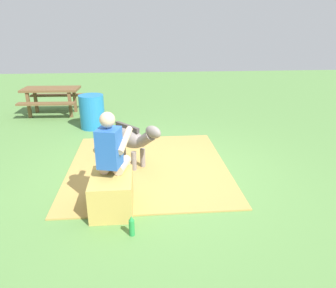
# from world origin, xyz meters

# --- Properties ---
(ground_plane) EXTENTS (24.00, 24.00, 0.00)m
(ground_plane) POSITION_xyz_m (0.00, 0.00, 0.00)
(ground_plane) COLOR #568442
(hay_patch) EXTENTS (3.11, 2.77, 0.02)m
(hay_patch) POSITION_xyz_m (0.26, 0.12, 0.01)
(hay_patch) COLOR #AD8C47
(hay_patch) RESTS_ON ground
(hay_bale) EXTENTS (0.76, 0.56, 0.50)m
(hay_bale) POSITION_xyz_m (-1.10, 0.64, 0.25)
(hay_bale) COLOR tan
(hay_bale) RESTS_ON ground
(person_seated) EXTENTS (0.71, 0.52, 1.38)m
(person_seated) POSITION_xyz_m (-0.93, 0.61, 0.77)
(person_seated) COLOR #D8AD8C
(person_seated) RESTS_ON ground
(pony_standing) EXTENTS (1.12, 0.99, 0.89)m
(pony_standing) POSITION_xyz_m (0.32, 0.41, 0.53)
(pony_standing) COLOR slate
(pony_standing) RESTS_ON ground
(soda_bottle) EXTENTS (0.07, 0.07, 0.27)m
(soda_bottle) POSITION_xyz_m (-1.70, 0.37, 0.13)
(soda_bottle) COLOR #268C3F
(soda_bottle) RESTS_ON ground
(water_barrel) EXTENTS (0.59, 0.59, 0.81)m
(water_barrel) POSITION_xyz_m (2.67, 1.39, 0.41)
(water_barrel) COLOR #1E72B2
(water_barrel) RESTS_ON ground
(picnic_bench) EXTENTS (1.36, 1.55, 0.75)m
(picnic_bench) POSITION_xyz_m (3.99, 2.65, 0.58)
(picnic_bench) COLOR brown
(picnic_bench) RESTS_ON ground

